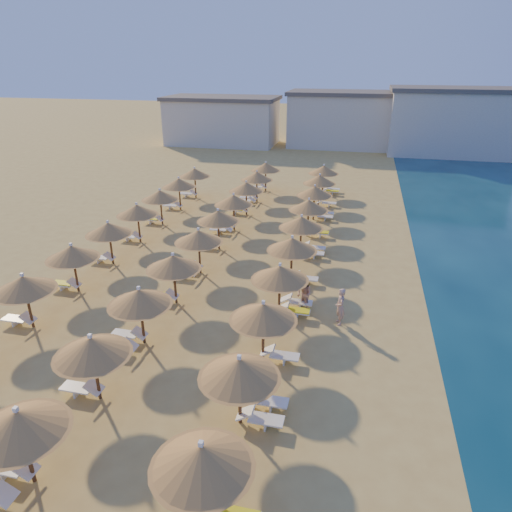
% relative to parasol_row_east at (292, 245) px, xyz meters
% --- Properties ---
extents(ground, '(220.00, 220.00, 0.00)m').
position_rel_parasol_row_east_xyz_m(ground, '(-2.96, -3.86, -2.19)').
color(ground, tan).
rests_on(ground, ground).
extents(hotel_blocks, '(45.88, 11.21, 8.10)m').
position_rel_parasol_row_east_xyz_m(hotel_blocks, '(0.35, 41.89, 1.51)').
color(hotel_blocks, beige).
rests_on(hotel_blocks, ground).
extents(parasol_row_east, '(2.74, 39.04, 2.75)m').
position_rel_parasol_row_east_xyz_m(parasol_row_east, '(0.00, 0.00, 0.00)').
color(parasol_row_east, brown).
rests_on(parasol_row_east, ground).
extents(parasol_row_west, '(2.74, 39.04, 2.75)m').
position_rel_parasol_row_east_xyz_m(parasol_row_west, '(-5.28, 0.00, 0.00)').
color(parasol_row_west, brown).
rests_on(parasol_row_west, ground).
extents(parasol_row_inland, '(2.74, 28.15, 2.75)m').
position_rel_parasol_row_east_xyz_m(parasol_row_inland, '(-10.83, 1.82, -0.00)').
color(parasol_row_inland, brown).
rests_on(parasol_row_inland, ground).
extents(loungers, '(13.82, 37.76, 0.66)m').
position_rel_parasol_row_east_xyz_m(loungers, '(-4.31, 0.27, -1.85)').
color(loungers, white).
rests_on(loungers, ground).
extents(beachgoer_a, '(0.59, 0.75, 1.79)m').
position_rel_parasol_row_east_xyz_m(beachgoer_a, '(2.87, -3.76, -1.30)').
color(beachgoer_a, tan).
rests_on(beachgoer_a, ground).
extents(beachgoer_b, '(1.02, 1.01, 1.66)m').
position_rel_parasol_row_east_xyz_m(beachgoer_b, '(1.07, -2.79, -1.36)').
color(beachgoer_b, tan).
rests_on(beachgoer_b, ground).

